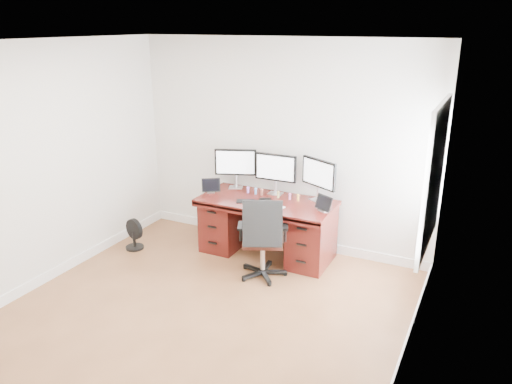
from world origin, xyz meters
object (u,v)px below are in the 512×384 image
at_px(desk, 267,225).
at_px(monitor_center, 276,169).
at_px(floor_fan, 134,235).
at_px(keyboard, 263,205).
at_px(office_chair, 263,251).

relative_size(desk, monitor_center, 3.09).
relative_size(floor_fan, keyboard, 1.52).
distance_m(office_chair, floor_fan, 1.87).
relative_size(office_chair, floor_fan, 2.46).
xyz_separation_m(monitor_center, keyboard, (0.05, -0.47, -0.33)).
xyz_separation_m(desk, office_chair, (0.22, -0.60, -0.07)).
bearing_deg(monitor_center, office_chair, -77.12).
height_order(desk, monitor_center, monitor_center).
height_order(desk, floor_fan, desk).
xyz_separation_m(office_chair, keyboard, (-0.17, 0.36, 0.42)).
bearing_deg(floor_fan, office_chair, 14.82).
bearing_deg(monitor_center, desk, -91.66).
relative_size(desk, office_chair, 1.68).
height_order(floor_fan, monitor_center, monitor_center).
bearing_deg(office_chair, desk, 85.92).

